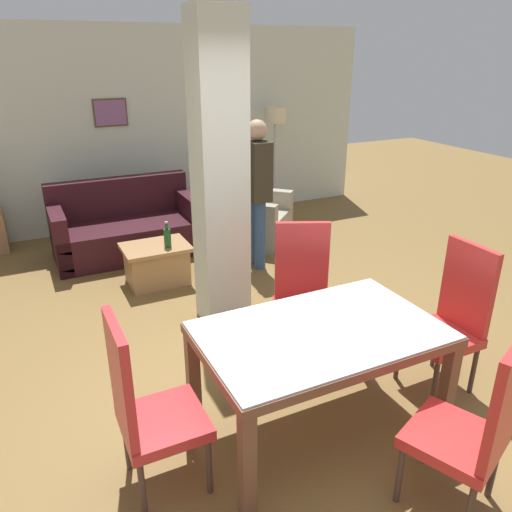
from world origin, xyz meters
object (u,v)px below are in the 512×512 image
object	(u,v)px
sofa	(127,230)
floor_lamp	(275,125)
dining_table	(319,351)
dining_chair_head_right	(452,316)
dining_chair_near_right	(476,425)
armchair	(250,220)
dining_chair_far_right	(303,290)
dining_chair_head_left	(145,405)
standing_person	(257,185)
coffee_table	(157,264)
bottle	(167,237)

from	to	relation	value
sofa	floor_lamp	distance (m)	2.76
dining_table	sofa	bearing A→B (deg)	96.54
dining_chair_head_right	sofa	size ratio (longest dim) A/B	0.64
dining_chair_near_right	armchair	distance (m)	4.40
dining_chair_far_right	floor_lamp	size ratio (longest dim) A/B	0.70
floor_lamp	dining_chair_head_left	bearing A→B (deg)	-125.38
dining_chair_far_right	standing_person	xyz separation A→B (m)	(0.47, 1.80, 0.40)
dining_table	dining_chair_head_left	xyz separation A→B (m)	(-1.12, 0.00, -0.03)
sofa	armchair	distance (m)	1.59
dining_chair_far_right	standing_person	distance (m)	1.90
dining_chair_near_right	coffee_table	xyz separation A→B (m)	(-0.71, 3.60, -0.36)
armchair	dining_chair_head_left	bearing A→B (deg)	11.84
dining_table	dining_chair_far_right	distance (m)	0.92
dining_table	dining_chair_far_right	world-z (taller)	dining_chair_far_right
dining_chair_far_right	dining_chair_head_right	xyz separation A→B (m)	(0.76, -0.84, 0.00)
dining_chair_head_right	armchair	bearing A→B (deg)	0.10
dining_table	sofa	distance (m)	3.75
dining_table	standing_person	distance (m)	2.80
coffee_table	standing_person	size ratio (longest dim) A/B	0.41
dining_table	floor_lamp	world-z (taller)	floor_lamp
dining_table	dining_chair_near_right	xyz separation A→B (m)	(0.38, -0.90, -0.03)
dining_table	sofa	world-z (taller)	sofa
standing_person	dining_chair_head_right	bearing A→B (deg)	-171.09
armchair	dining_chair_head_right	bearing A→B (deg)	45.36
dining_chair_far_right	standing_person	size ratio (longest dim) A/B	0.66
dining_chair_head_right	armchair	distance (m)	3.44
sofa	armchair	xyz separation A→B (m)	(1.56, -0.29, -0.02)
dining_table	dining_chair_head_left	world-z (taller)	dining_chair_head_left
armchair	bottle	distance (m)	1.61
standing_person	dining_table	bearing A→B (deg)	164.73
bottle	coffee_table	bearing A→B (deg)	139.57
sofa	coffee_table	world-z (taller)	sofa
sofa	coffee_table	xyz separation A→B (m)	(0.09, -1.02, -0.08)
dining_chair_near_right	dining_chair_far_right	bearing A→B (deg)	67.21
floor_lamp	standing_person	world-z (taller)	standing_person
dining_chair_head_left	standing_person	bearing A→B (deg)	143.23
sofa	bottle	size ratio (longest dim) A/B	6.18
dining_table	coffee_table	size ratio (longest dim) A/B	2.16
dining_chair_far_right	bottle	world-z (taller)	dining_chair_far_right
dining_table	dining_chair_near_right	distance (m)	0.98
dining_table	dining_chair_head_right	distance (m)	1.14
dining_chair_head_right	floor_lamp	distance (m)	4.59
dining_table	coffee_table	distance (m)	2.74
dining_table	dining_chair_head_right	size ratio (longest dim) A/B	1.35
dining_chair_near_right	sofa	xyz separation A→B (m)	(-0.80, 4.62, -0.28)
dining_chair_far_right	armchair	size ratio (longest dim) A/B	0.94
dining_chair_head_left	standing_person	distance (m)	3.32
floor_lamp	sofa	bearing A→B (deg)	-163.60
dining_table	bottle	distance (m)	2.61
dining_chair_near_right	floor_lamp	size ratio (longest dim) A/B	0.70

